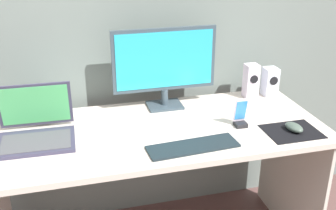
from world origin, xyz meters
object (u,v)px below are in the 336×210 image
Objects in this scene: monitor at (165,64)px; speaker_near_monitor at (251,81)px; keyboard_external at (193,146)px; fishbowl at (43,103)px; laptop at (36,129)px; mouse at (294,127)px; phone_in_dock at (241,116)px; speaker_right at (270,82)px.

monitor is 0.51m from speaker_near_monitor.
keyboard_external is at bearing -88.88° from monitor.
speaker_near_monitor is 1.08× the size of fishbowl.
laptop is 3.37× the size of mouse.
monitor reaches higher than phone_in_dock.
fishbowl is 1.26× the size of phone_in_dock.
keyboard_external is at bearing -136.06° from speaker_near_monitor.
laptop is 0.70m from keyboard_external.
phone_in_dock is at bearing -134.71° from speaker_right.
monitor is 3.05× the size of fishbowl.
keyboard_external is (0.01, -0.46, -0.23)m from monitor.
keyboard_external is (0.62, -0.46, -0.08)m from fishbowl.
laptop is at bearing -162.13° from monitor.
phone_in_dock reaches higher than mouse.
phone_in_dock is at bearing 139.55° from mouse.
speaker_right is at bearing 65.39° from mouse.
monitor is 5.34× the size of mouse.
speaker_right is 0.84× the size of speaker_near_monitor.
laptop reaches higher than phone_in_dock.
fishbowl is 1.20m from mouse.
keyboard_external is at bearing -36.61° from fishbowl.
laptop is at bearing 155.11° from keyboard_external.
phone_in_dock is (0.93, -0.11, -0.00)m from laptop.
laptop is (-1.25, -0.21, -0.03)m from speaker_right.
monitor is at bearing 87.27° from keyboard_external.
speaker_right is at bearing 45.29° from phone_in_dock.
laptop is 1.93× the size of fishbowl.
speaker_right is 0.45m from phone_in_dock.
speaker_near_monitor is 0.56× the size of laptop.
monitor is 0.63m from fishbowl.
monitor is 1.59× the size of laptop.
laptop is at bearing -99.15° from fishbowl.
monitor is at bearing -179.29° from speaker_right.
mouse is (0.51, -0.43, -0.21)m from monitor.
laptop is (-1.13, -0.21, -0.05)m from speaker_near_monitor.
speaker_near_monitor is at bearing 179.96° from speaker_right.
keyboard_external is (0.65, -0.25, -0.04)m from laptop.
speaker_right is (0.61, 0.01, -0.15)m from monitor.
speaker_right reaches higher than keyboard_external.
fishbowl is 1.75× the size of mouse.
keyboard_external is at bearing -142.21° from speaker_right.
mouse is at bearing -0.94° from keyboard_external.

